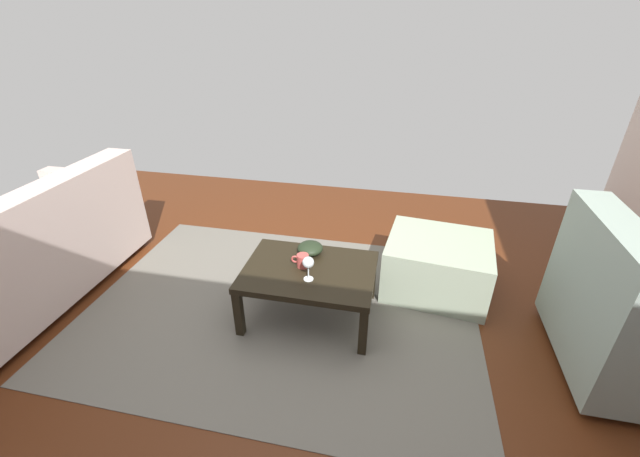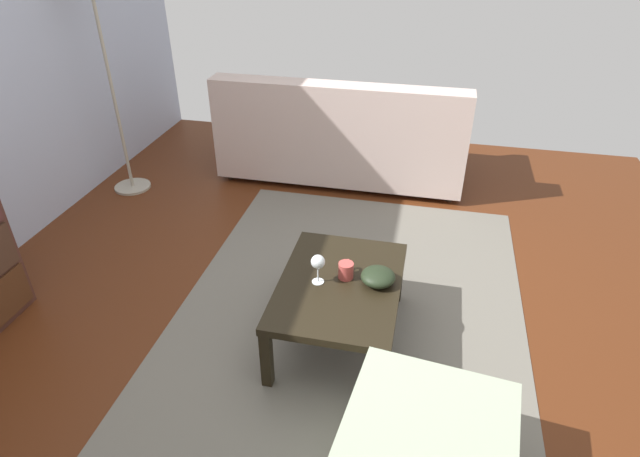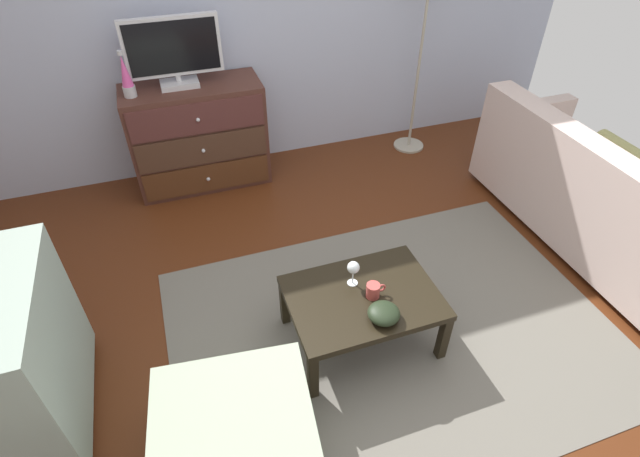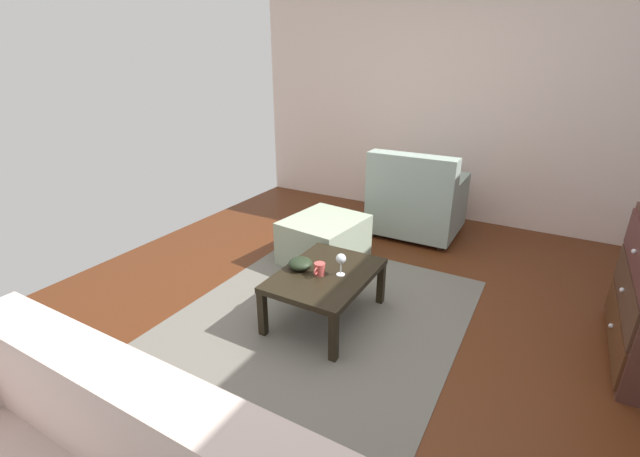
# 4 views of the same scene
# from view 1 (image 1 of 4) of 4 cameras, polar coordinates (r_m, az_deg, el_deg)

# --- Properties ---
(ground_plane) EXTENTS (5.67, 4.73, 0.05)m
(ground_plane) POSITION_cam_1_polar(r_m,az_deg,el_deg) (2.61, -2.49, -15.04)
(ground_plane) COLOR #502510
(area_rug) EXTENTS (2.60, 1.90, 0.01)m
(area_rug) POSITION_cam_1_polar(r_m,az_deg,el_deg) (2.78, -5.56, -11.16)
(area_rug) COLOR #67635A
(area_rug) RESTS_ON ground_plane
(coffee_table) EXTENTS (0.82, 0.60, 0.37)m
(coffee_table) POSITION_cam_1_polar(r_m,az_deg,el_deg) (2.52, -1.56, -6.72)
(coffee_table) COLOR black
(coffee_table) RESTS_ON ground_plane
(wine_glass) EXTENTS (0.07, 0.07, 0.16)m
(wine_glass) POSITION_cam_1_polar(r_m,az_deg,el_deg) (2.34, -1.71, -5.02)
(wine_glass) COLOR silver
(wine_glass) RESTS_ON coffee_table
(mug) EXTENTS (0.11, 0.08, 0.08)m
(mug) POSITION_cam_1_polar(r_m,az_deg,el_deg) (2.50, -2.57, -4.64)
(mug) COLOR #B74641
(mug) RESTS_ON coffee_table
(bowl_decorative) EXTENTS (0.17, 0.17, 0.08)m
(bowl_decorative) POSITION_cam_1_polar(r_m,az_deg,el_deg) (2.63, -1.43, -2.86)
(bowl_decorative) COLOR black
(bowl_decorative) RESTS_ON coffee_table
(couch_large) EXTENTS (0.85, 1.94, 0.84)m
(couch_large) POSITION_cam_1_polar(r_m,az_deg,el_deg) (3.27, -38.57, -4.38)
(couch_large) COLOR #332319
(couch_large) RESTS_ON ground_plane
(ottoman) EXTENTS (0.77, 0.68, 0.40)m
(ottoman) POSITION_cam_1_polar(r_m,az_deg,el_deg) (2.94, 16.46, -5.12)
(ottoman) COLOR #98A68B
(ottoman) RESTS_ON ground_plane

